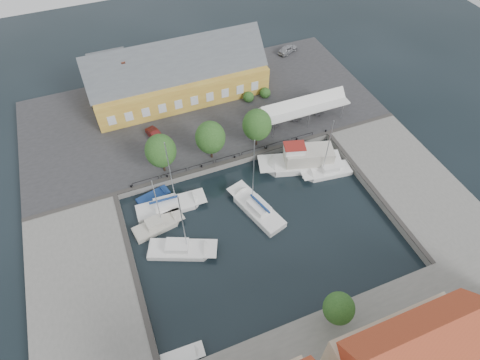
# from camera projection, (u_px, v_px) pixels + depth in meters

# --- Properties ---
(ground) EXTENTS (140.00, 140.00, 0.00)m
(ground) POSITION_uv_depth(u_px,v_px,m) (257.00, 220.00, 51.92)
(ground) COLOR black
(ground) RESTS_ON ground
(north_quay) EXTENTS (56.00, 26.00, 1.00)m
(north_quay) POSITION_uv_depth(u_px,v_px,m) (201.00, 111.00, 65.56)
(north_quay) COLOR #2D2D30
(north_quay) RESTS_ON ground
(west_quay) EXTENTS (12.00, 24.00, 1.00)m
(west_quay) POSITION_uv_depth(u_px,v_px,m) (85.00, 291.00, 44.96)
(west_quay) COLOR slate
(west_quay) RESTS_ON ground
(east_quay) EXTENTS (12.00, 24.00, 1.00)m
(east_quay) POSITION_uv_depth(u_px,v_px,m) (408.00, 181.00, 55.68)
(east_quay) COLOR slate
(east_quay) RESTS_ON ground
(quay_edge_fittings) EXTENTS (56.00, 24.72, 0.40)m
(quay_edge_fittings) POSITION_uv_depth(u_px,v_px,m) (244.00, 189.00, 54.01)
(quay_edge_fittings) COLOR #383533
(quay_edge_fittings) RESTS_ON north_quay
(warehouse) EXTENTS (28.56, 14.00, 9.55)m
(warehouse) POSITION_uv_depth(u_px,v_px,m) (174.00, 77.00, 65.23)
(warehouse) COLOR gold
(warehouse) RESTS_ON north_quay
(tent_canopy) EXTENTS (14.00, 4.00, 2.83)m
(tent_canopy) POSITION_uv_depth(u_px,v_px,m) (304.00, 106.00, 61.39)
(tent_canopy) COLOR white
(tent_canopy) RESTS_ON north_quay
(quay_trees) EXTENTS (18.20, 4.20, 6.30)m
(quay_trees) POSITION_uv_depth(u_px,v_px,m) (210.00, 137.00, 55.06)
(quay_trees) COLOR black
(quay_trees) RESTS_ON north_quay
(car_silver) EXTENTS (4.68, 3.39, 1.48)m
(car_silver) POSITION_uv_depth(u_px,v_px,m) (288.00, 49.00, 75.69)
(car_silver) COLOR #A5A7AD
(car_silver) RESTS_ON north_quay
(car_red) EXTENTS (2.52, 4.24, 1.32)m
(car_red) POSITION_uv_depth(u_px,v_px,m) (156.00, 135.00, 60.07)
(car_red) COLOR #551413
(car_red) RESTS_ON north_quay
(center_sailboat) EXTENTS (5.27, 9.55, 12.70)m
(center_sailboat) POSITION_uv_depth(u_px,v_px,m) (257.00, 209.00, 52.59)
(center_sailboat) COLOR white
(center_sailboat) RESTS_ON ground
(trawler) EXTENTS (12.50, 6.78, 5.00)m
(trawler) POSITION_uv_depth(u_px,v_px,m) (304.00, 161.00, 57.47)
(trawler) COLOR white
(trawler) RESTS_ON ground
(east_boat_a) EXTENTS (7.59, 3.34, 10.56)m
(east_boat_a) POSITION_uv_depth(u_px,v_px,m) (327.00, 172.00, 57.08)
(east_boat_a) COLOR white
(east_boat_a) RESTS_ON ground
(west_boat_a) EXTENTS (9.46, 3.05, 12.25)m
(west_boat_a) POSITION_uv_depth(u_px,v_px,m) (170.00, 207.00, 53.01)
(west_boat_a) COLOR white
(west_boat_a) RESTS_ON ground
(west_boat_b) EXTENTS (6.84, 3.33, 9.27)m
(west_boat_b) POSITION_uv_depth(u_px,v_px,m) (158.00, 226.00, 50.96)
(west_boat_b) COLOR beige
(west_boat_b) RESTS_ON ground
(west_boat_c) EXTENTS (8.69, 5.72, 11.36)m
(west_boat_c) POSITION_uv_depth(u_px,v_px,m) (181.00, 250.00, 48.66)
(west_boat_c) COLOR white
(west_boat_c) RESTS_ON ground
(launch_sw) EXTENTS (4.55, 1.84, 0.98)m
(launch_sw) POSITION_uv_depth(u_px,v_px,m) (182.00, 357.00, 40.64)
(launch_sw) COLOR white
(launch_sw) RESTS_ON ground
(launch_nw) EXTENTS (4.75, 2.81, 0.88)m
(launch_nw) POSITION_uv_depth(u_px,v_px,m) (153.00, 198.00, 54.19)
(launch_nw) COLOR navy
(launch_nw) RESTS_ON ground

